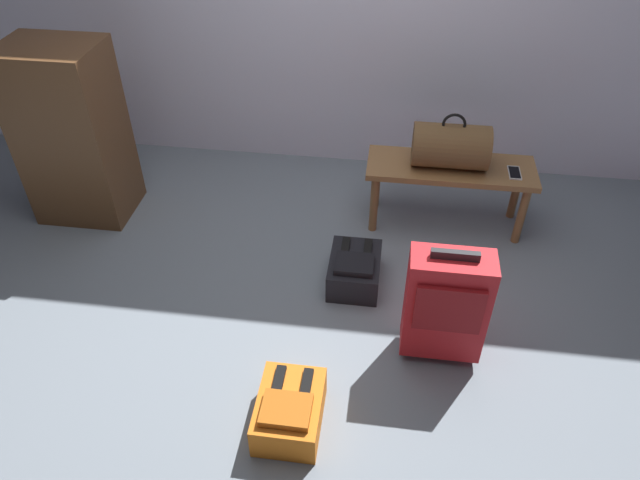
{
  "coord_description": "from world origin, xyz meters",
  "views": [
    {
      "loc": [
        0.4,
        -2.19,
        2.29
      ],
      "look_at": [
        0.06,
        0.28,
        0.25
      ],
      "focal_mm": 32.79,
      "sensor_mm": 36.0,
      "label": 1
    }
  ],
  "objects_px": {
    "bench": "(450,175)",
    "duffel_bag_brown": "(451,146)",
    "cell_phone": "(514,173)",
    "suitcase_upright_red": "(446,304)",
    "backpack_orange": "(290,410)",
    "side_cabinet": "(72,134)",
    "backpack_dark": "(355,269)"
  },
  "relations": [
    {
      "from": "bench",
      "to": "cell_phone",
      "type": "xyz_separation_m",
      "value": [
        0.36,
        -0.04,
        0.07
      ]
    },
    {
      "from": "backpack_dark",
      "to": "suitcase_upright_red",
      "type": "bearing_deg",
      "value": -44.68
    },
    {
      "from": "suitcase_upright_red",
      "to": "backpack_dark",
      "type": "height_order",
      "value": "suitcase_upright_red"
    },
    {
      "from": "bench",
      "to": "backpack_orange",
      "type": "distance_m",
      "value": 1.76
    },
    {
      "from": "bench",
      "to": "backpack_orange",
      "type": "relative_size",
      "value": 2.63
    },
    {
      "from": "duffel_bag_brown",
      "to": "suitcase_upright_red",
      "type": "relative_size",
      "value": 0.67
    },
    {
      "from": "duffel_bag_brown",
      "to": "backpack_orange",
      "type": "height_order",
      "value": "duffel_bag_brown"
    },
    {
      "from": "duffel_bag_brown",
      "to": "backpack_dark",
      "type": "relative_size",
      "value": 1.16
    },
    {
      "from": "backpack_orange",
      "to": "side_cabinet",
      "type": "xyz_separation_m",
      "value": [
        -1.58,
        1.43,
        0.46
      ]
    },
    {
      "from": "side_cabinet",
      "to": "backpack_orange",
      "type": "bearing_deg",
      "value": -42.26
    },
    {
      "from": "cell_phone",
      "to": "backpack_orange",
      "type": "xyz_separation_m",
      "value": [
        -1.07,
        -1.55,
        -0.34
      ]
    },
    {
      "from": "suitcase_upright_red",
      "to": "backpack_orange",
      "type": "relative_size",
      "value": 1.73
    },
    {
      "from": "suitcase_upright_red",
      "to": "backpack_orange",
      "type": "distance_m",
      "value": 0.86
    },
    {
      "from": "suitcase_upright_red",
      "to": "side_cabinet",
      "type": "xyz_separation_m",
      "value": [
        -2.23,
        0.93,
        0.21
      ]
    },
    {
      "from": "cell_phone",
      "to": "side_cabinet",
      "type": "height_order",
      "value": "side_cabinet"
    },
    {
      "from": "duffel_bag_brown",
      "to": "side_cabinet",
      "type": "bearing_deg",
      "value": -176.14
    },
    {
      "from": "suitcase_upright_red",
      "to": "backpack_dark",
      "type": "distance_m",
      "value": 0.69
    },
    {
      "from": "bench",
      "to": "cell_phone",
      "type": "distance_m",
      "value": 0.37
    },
    {
      "from": "bench",
      "to": "backpack_orange",
      "type": "bearing_deg",
      "value": -114.13
    },
    {
      "from": "cell_phone",
      "to": "suitcase_upright_red",
      "type": "xyz_separation_m",
      "value": [
        -0.41,
        -1.04,
        -0.09
      ]
    },
    {
      "from": "side_cabinet",
      "to": "backpack_dark",
      "type": "bearing_deg",
      "value": -15.06
    },
    {
      "from": "backpack_dark",
      "to": "bench",
      "type": "bearing_deg",
      "value": 51.01
    },
    {
      "from": "suitcase_upright_red",
      "to": "backpack_dark",
      "type": "xyz_separation_m",
      "value": [
        -0.46,
        0.45,
        -0.24
      ]
    },
    {
      "from": "bench",
      "to": "duffel_bag_brown",
      "type": "height_order",
      "value": "duffel_bag_brown"
    },
    {
      "from": "suitcase_upright_red",
      "to": "duffel_bag_brown",
      "type": "bearing_deg",
      "value": 88.47
    },
    {
      "from": "backpack_orange",
      "to": "duffel_bag_brown",
      "type": "bearing_deg",
      "value": 66.57
    },
    {
      "from": "bench",
      "to": "suitcase_upright_red",
      "type": "relative_size",
      "value": 1.52
    },
    {
      "from": "backpack_dark",
      "to": "backpack_orange",
      "type": "height_order",
      "value": "same"
    },
    {
      "from": "suitcase_upright_red",
      "to": "cell_phone",
      "type": "bearing_deg",
      "value": 68.4
    },
    {
      "from": "duffel_bag_brown",
      "to": "cell_phone",
      "type": "bearing_deg",
      "value": -5.81
    },
    {
      "from": "suitcase_upright_red",
      "to": "backpack_orange",
      "type": "height_order",
      "value": "suitcase_upright_red"
    },
    {
      "from": "bench",
      "to": "backpack_dark",
      "type": "xyz_separation_m",
      "value": [
        -0.51,
        -0.63,
        -0.27
      ]
    }
  ]
}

